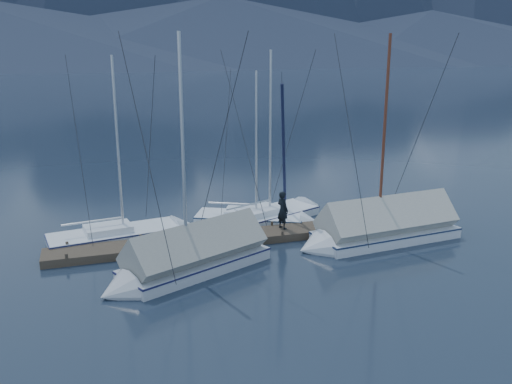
# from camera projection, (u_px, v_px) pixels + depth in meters

# --- Properties ---
(ground) EXTENTS (1000.00, 1000.00, 0.00)m
(ground) POSITION_uv_depth(u_px,v_px,m) (271.00, 255.00, 22.38)
(ground) COLOR black
(ground) RESTS_ON ground
(dock) EXTENTS (18.00, 1.50, 0.54)m
(dock) POSITION_uv_depth(u_px,v_px,m) (256.00, 237.00, 24.19)
(dock) COLOR #382D23
(dock) RESTS_ON ground
(mooring_posts) EXTENTS (15.12, 1.52, 0.35)m
(mooring_posts) POSITION_uv_depth(u_px,v_px,m) (245.00, 233.00, 23.99)
(mooring_posts) COLOR #382D23
(mooring_posts) RESTS_ON ground
(sailboat_open_left) EXTENTS (6.88, 3.09, 8.82)m
(sailboat_open_left) POSITION_uv_depth(u_px,v_px,m) (134.00, 234.00, 24.52)
(sailboat_open_left) COLOR silver
(sailboat_open_left) RESTS_ON ground
(sailboat_open_mid) EXTENTS (6.20, 4.18, 8.02)m
(sailboat_open_mid) POSITION_uv_depth(u_px,v_px,m) (265.00, 220.00, 26.50)
(sailboat_open_mid) COLOR white
(sailboat_open_mid) RESTS_ON ground
(sailboat_open_right) EXTENTS (7.05, 4.39, 9.04)m
(sailboat_open_right) POSITION_uv_depth(u_px,v_px,m) (277.00, 215.00, 27.28)
(sailboat_open_right) COLOR white
(sailboat_open_right) RESTS_ON ground
(sailboat_covered_near) EXTENTS (7.78, 3.33, 9.86)m
(sailboat_covered_near) POSITION_uv_depth(u_px,v_px,m) (375.00, 231.00, 23.86)
(sailboat_covered_near) COLOR silver
(sailboat_covered_near) RESTS_ON ground
(sailboat_covered_far) EXTENTS (7.18, 4.77, 9.74)m
(sailboat_covered_far) POSITION_uv_depth(u_px,v_px,m) (184.00, 262.00, 20.42)
(sailboat_covered_far) COLOR silver
(sailboat_covered_far) RESTS_ON ground
(person) EXTENTS (0.62, 0.75, 1.74)m
(person) POSITION_uv_depth(u_px,v_px,m) (283.00, 210.00, 24.44)
(person) COLOR black
(person) RESTS_ON dock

